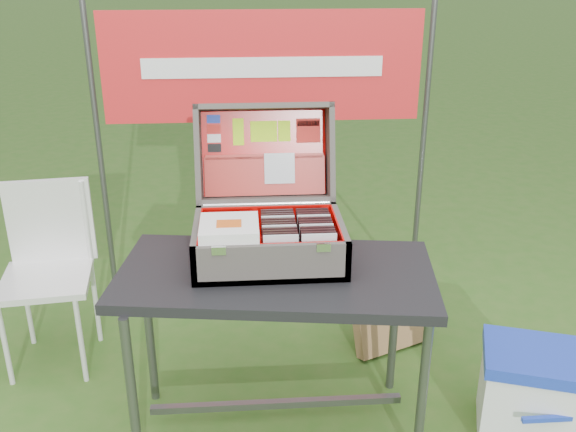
{
  "coord_description": "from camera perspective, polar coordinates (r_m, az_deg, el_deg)",
  "views": [
    {
      "loc": [
        -0.11,
        -2.15,
        1.84
      ],
      "look_at": [
        0.05,
        0.1,
        0.9
      ],
      "focal_mm": 40.0,
      "sensor_mm": 36.0,
      "label": 1
    }
  ],
  "objects": [
    {
      "name": "cooler_body",
      "position": [
        2.87,
        21.0,
        -14.84
      ],
      "size": [
        0.49,
        0.42,
        0.33
      ],
      "primitive_type": "cube",
      "rotation": [
        0.0,
        0.0,
        -0.33
      ],
      "color": "white",
      "rests_on": "ground"
    },
    {
      "name": "songbook_0",
      "position": [
        2.34,
        -5.23,
        -1.45
      ],
      "size": [
        0.21,
        0.21,
        0.0
      ],
      "primitive_type": "cube",
      "color": "white",
      "rests_on": "suitcase_base_wall_front"
    },
    {
      "name": "cd_left_3",
      "position": [
        2.36,
        -0.74,
        -2.65
      ],
      "size": [
        0.13,
        0.01,
        0.14
      ],
      "primitive_type": "cube",
      "color": "black",
      "rests_on": "suitcase_liner_floor"
    },
    {
      "name": "table_brace",
      "position": [
        2.73,
        -1.0,
        -16.35
      ],
      "size": [
        1.02,
        0.03,
        0.03
      ],
      "primitive_type": "cube",
      "color": "#59595B",
      "rests_on": "ground"
    },
    {
      "name": "suitcase_pocket_cd",
      "position": [
        2.68,
        -0.76,
        4.26
      ],
      "size": [
        0.13,
        0.04,
        0.12
      ],
      "primitive_type": "cube",
      "rotation": [
        -1.85,
        0.0,
        0.0
      ],
      "color": "silver",
      "rests_on": "suitcase_lid_pocket"
    },
    {
      "name": "cd_right_0",
      "position": [
        2.31,
        2.77,
        -3.25
      ],
      "size": [
        0.13,
        0.01,
        0.14
      ],
      "primitive_type": "cube",
      "color": "silver",
      "rests_on": "suitcase_liner_floor"
    },
    {
      "name": "suitcase_liner_wall_right",
      "position": [
        2.46,
        4.33,
        -1.89
      ],
      "size": [
        0.01,
        0.36,
        0.13
      ],
      "primitive_type": "cube",
      "color": "#C70904",
      "rests_on": "suitcase_base_bottom"
    },
    {
      "name": "cd_left_10",
      "position": [
        2.5,
        -0.96,
        -1.13
      ],
      "size": [
        0.13,
        0.01,
        0.14
      ],
      "primitive_type": "cube",
      "color": "black",
      "rests_on": "suitcase_liner_floor"
    },
    {
      "name": "chair_leg_fr",
      "position": [
        3.08,
        -17.94,
        -10.42
      ],
      "size": [
        0.02,
        0.02,
        0.44
      ],
      "primitive_type": "cylinder",
      "color": "silver",
      "rests_on": "ground"
    },
    {
      "name": "cd_right_6",
      "position": [
        2.43,
        2.4,
        -1.88
      ],
      "size": [
        0.13,
        0.01,
        0.14
      ],
      "primitive_type": "cube",
      "color": "black",
      "rests_on": "suitcase_liner_floor"
    },
    {
      "name": "suitcase_liner_wall_front",
      "position": [
        2.28,
        -1.49,
        -3.93
      ],
      "size": [
        0.52,
        0.01,
        0.13
      ],
      "primitive_type": "cube",
      "color": "#C70904",
      "rests_on": "suitcase_base_bottom"
    },
    {
      "name": "cd_right_10",
      "position": [
        2.51,
        2.17,
        -1.04
      ],
      "size": [
        0.13,
        0.01,
        0.14
      ],
      "primitive_type": "cube",
      "color": "black",
      "rests_on": "suitcase_liner_floor"
    },
    {
      "name": "chair",
      "position": [
        3.16,
        -20.69,
        -5.51
      ],
      "size": [
        0.44,
        0.47,
        0.86
      ],
      "primitive_type": null,
      "rotation": [
        0.0,
        0.0,
        0.11
      ],
      "color": "silver",
      "rests_on": "ground"
    },
    {
      "name": "suitcase_base_bottom",
      "position": [
        2.47,
        -1.68,
        -3.68
      ],
      "size": [
        0.57,
        0.41,
        0.02
      ],
      "primitive_type": "cube",
      "color": "#53504B",
      "rests_on": "table_top"
    },
    {
      "name": "chair_leg_bl",
      "position": [
        3.44,
        -22.17,
        -7.32
      ],
      "size": [
        0.02,
        0.02,
        0.44
      ],
      "primitive_type": "cylinder",
      "color": "silver",
      "rests_on": "ground"
    },
    {
      "name": "songbook_4",
      "position": [
        2.33,
        -5.25,
        -1.0
      ],
      "size": [
        0.21,
        0.21,
        0.0
      ],
      "primitive_type": "cube",
      "color": "white",
      "rests_on": "suitcase_base_wall_front"
    },
    {
      "name": "banner_post_left",
      "position": [
        3.47,
        -16.34,
        5.1
      ],
      "size": [
        0.03,
        0.03,
        1.7
      ],
      "primitive_type": "cylinder",
      "color": "#59595B",
      "rests_on": "ground"
    },
    {
      "name": "suitcase_liner_floor",
      "position": [
        2.47,
        -1.68,
        -3.38
      ],
      "size": [
        0.52,
        0.36,
        0.01
      ],
      "primitive_type": "cube",
      "color": "#C70904",
      "rests_on": "suitcase_base_bottom"
    },
    {
      "name": "suitcase_base_wall_left",
      "position": [
        2.45,
        -8.1,
        -2.49
      ],
      "size": [
        0.02,
        0.41,
        0.15
      ],
      "primitive_type": "cube",
      "color": "#53504B",
      "rests_on": "table_top"
    },
    {
      "name": "suitcase_lid_rim_left",
      "position": [
        2.67,
        -7.98,
        5.41
      ],
      "size": [
        0.02,
        0.26,
        0.43
      ],
      "primitive_type": "cube",
      "rotation": [
        -1.85,
        0.0,
        0.0
      ],
      "color": "#53504B",
      "rests_on": "suitcase_lid_back"
    },
    {
      "name": "songbook_7",
      "position": [
        2.33,
        -5.26,
        -0.66
      ],
      "size": [
        0.21,
        0.21,
        0.0
      ],
      "primitive_type": "cube",
      "color": "white",
      "rests_on": "suitcase_base_wall_front"
    },
    {
      "name": "cd_right_3",
      "position": [
        2.37,
        2.58,
        -2.55
      ],
      "size": [
        0.13,
        0.01,
        0.14
      ],
      "primitive_type": "cube",
      "color": "black",
      "rests_on": "suitcase_liner_floor"
    },
    {
      "name": "lid_card_neon_small",
      "position": [
        2.71,
        -0.33,
        7.56
      ],
      "size": [
        0.05,
        0.03,
        0.08
      ],
      "primitive_type": "cube",
      "rotation": [
        -1.85,
        0.0,
        0.0
      ],
      "color": "#A8E908",
      "rests_on": "suitcase_lid_liner"
    },
    {
      "name": "cd_right_8",
      "position": [
        2.47,
        2.28,
        -1.45
      ],
      "size": [
        0.13,
        0.01,
        0.14
      ],
      "primitive_type": "cube",
      "color": "silver",
      "rests_on": "suitcase_liner_floor"
    },
    {
      "name": "suitcase_lid_rim_right",
      "position": [
        2.69,
        3.77,
        5.71
      ],
      "size": [
        0.02,
        0.26,
        0.43
      ],
      "primitive_type": "cube",
      "rotation": [
        -1.85,
        0.0,
        0.0
      ],
      "color": "#53504B",
      "rests_on": "suitcase_lid_back"
    },
    {
      "name": "cd_left_8",
      "position": [
        2.46,
        -0.9,
        -1.55
      ],
      "size": [
        0.13,
        0.01,
        0.14
      ],
      "primitive_type": "cube",
      "color": "silver",
      "rests_on": "suitcase_liner_floor"
    },
    {
      "name": "banner_post_right",
      "position": [
        3.53,
        11.87,
        5.79
      ],
      "size": [
        0.03,
        0.03,
        1.7
      ],
      "primitive_type": "cylinder",
      "color": "#59595B",
      "rests_on": "ground"
    },
    {
      "name": "lid_card_neon_tall",
      "position": [
        2.71,
        -4.44,
        7.46
      ],
      "size": [
        0.05,
        0.03,
        0.11
      ],
      "primitive_type": "cube",
      "rotation": [
        -1.85,
        0.0,
        0.0
      ],
      "color": "#A8E908",
      "rests_on": "suitcase_lid_liner"
    },
    {
      "name": "cd_left_0",
      "position": [
        2.3,
        -0.64,
        -3.36
      ],
      "size": [
        0.13,
        0.01,
        0.14
      ],
      "primitive_type": "cube",
      "color": "silver",
      "rests_on": "suitcase_liner_floor"
    },
    {
      "name": "songbook_1",
      "position": [
        2.34,
        -5.24,
        -1.34
      ],
      "size": [
        0.21,
        0.21,
        0.0
      ],
      "primitive_type": "cube",
      "color": "white",
      "rests_on": "suitcase_base_wall_front"
    },
    {
      "name": "cd_right_5",
      "position": [
        2.41,
        2.45,
        -2.1
      ],
      "size": [
        0.13,
        0.01,
        0.14
      ],
      "primitive_type": "cube",
      "color": "black",
      "rests_on": "suitcase_liner_floor"
    },
    {
      "name": "banner_text",
      "position": [
        3.27,
        -2.23,
        13.06
      ],
      "size": [
        1.2,
        0.0,
        0.1
      ],
      "primitive_type": "cube",
      "color": "white",
      "rests_on": "banner"
    },
    {
      "name": "lid_sticker_band",
      "position": [
        2.72,
        1.82,
        7.6
      ],
      "size": [
        0.1,
        0.03,
        0.1
      ],
      "primitive_type": "cube",
      "rotation": [
        -1.85,
        0.0,
        0.0
      ],
      "color": "red",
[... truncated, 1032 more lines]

